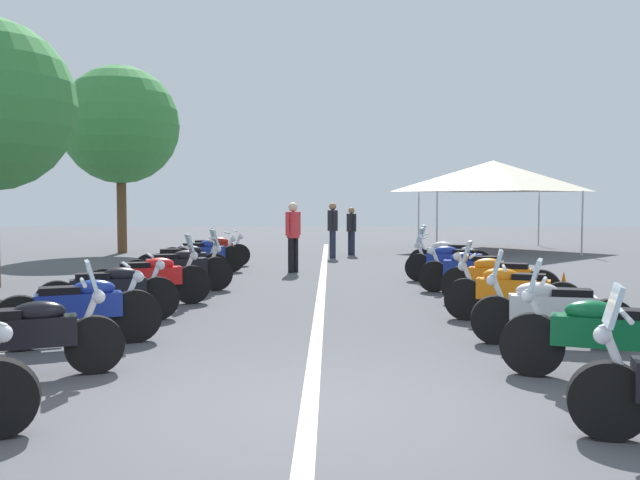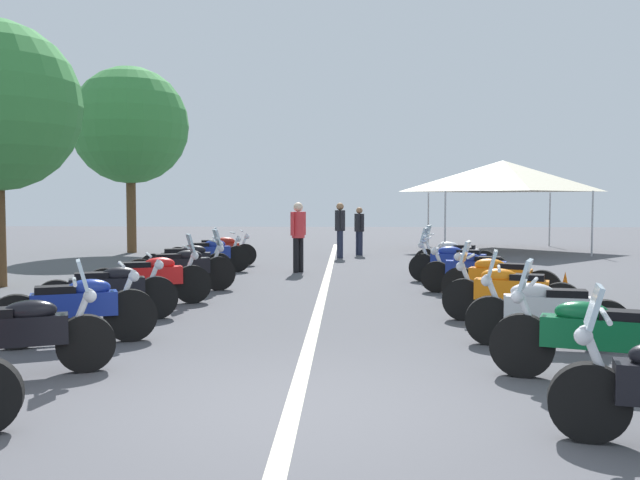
% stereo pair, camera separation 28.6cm
% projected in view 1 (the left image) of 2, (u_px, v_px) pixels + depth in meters
% --- Properties ---
extents(ground_plane, '(80.00, 80.00, 0.00)m').
position_uv_depth(ground_plane, '(309.00, 412.00, 5.97)').
color(ground_plane, '#4C4C51').
extents(lane_centre_stripe, '(30.54, 0.16, 0.01)m').
position_uv_depth(lane_centre_stripe, '(321.00, 298.00, 12.79)').
color(lane_centre_stripe, beige).
rests_on(lane_centre_stripe, ground_plane).
extents(motorcycle_left_row_1, '(0.99, 1.93, 1.19)m').
position_uv_depth(motorcycle_left_row_1, '(24.00, 335.00, 7.02)').
color(motorcycle_left_row_1, black).
rests_on(motorcycle_left_row_1, ground_plane).
extents(motorcycle_left_row_2, '(0.98, 1.92, 1.02)m').
position_uv_depth(motorcycle_left_row_2, '(80.00, 309.00, 8.61)').
color(motorcycle_left_row_2, black).
rests_on(motorcycle_left_row_2, ground_plane).
extents(motorcycle_left_row_3, '(0.96, 1.98, 1.01)m').
position_uv_depth(motorcycle_left_row_3, '(110.00, 292.00, 10.27)').
color(motorcycle_left_row_3, black).
rests_on(motorcycle_left_row_3, ground_plane).
extents(motorcycle_left_row_4, '(0.99, 2.04, 1.23)m').
position_uv_depth(motorcycle_left_row_4, '(150.00, 278.00, 11.88)').
color(motorcycle_left_row_4, black).
rests_on(motorcycle_left_row_4, ground_plane).
extents(motorcycle_left_row_5, '(1.03, 2.10, 1.23)m').
position_uv_depth(motorcycle_left_row_5, '(178.00, 268.00, 13.57)').
color(motorcycle_left_row_5, black).
rests_on(motorcycle_left_row_5, ground_plane).
extents(motorcycle_left_row_6, '(0.72, 2.04, 1.21)m').
position_uv_depth(motorcycle_left_row_6, '(183.00, 261.00, 15.30)').
color(motorcycle_left_row_6, black).
rests_on(motorcycle_left_row_6, ground_plane).
extents(motorcycle_left_row_7, '(0.91, 2.04, 1.01)m').
position_uv_depth(motorcycle_left_row_7, '(203.00, 254.00, 17.14)').
color(motorcycle_left_row_7, black).
rests_on(motorcycle_left_row_7, ground_plane).
extents(motorcycle_left_row_8, '(0.78, 2.02, 0.98)m').
position_uv_depth(motorcycle_left_row_8, '(213.00, 250.00, 18.82)').
color(motorcycle_left_row_8, black).
rests_on(motorcycle_left_row_8, ground_plane).
extents(motorcycle_right_row_1, '(0.98, 2.06, 1.22)m').
position_uv_depth(motorcycle_right_row_1, '(607.00, 336.00, 6.91)').
color(motorcycle_right_row_1, black).
rests_on(motorcycle_right_row_1, ground_plane).
extents(motorcycle_right_row_2, '(0.78, 1.96, 1.20)m').
position_uv_depth(motorcycle_right_row_2, '(549.00, 310.00, 8.61)').
color(motorcycle_right_row_2, black).
rests_on(motorcycle_right_row_2, ground_plane).
extents(motorcycle_right_row_3, '(0.90, 1.97, 1.21)m').
position_uv_depth(motorcycle_right_row_3, '(511.00, 291.00, 10.28)').
color(motorcycle_right_row_3, black).
rests_on(motorcycle_right_row_3, ground_plane).
extents(motorcycle_right_row_4, '(0.97, 1.92, 1.01)m').
position_uv_depth(motorcycle_right_row_4, '(498.00, 279.00, 11.84)').
color(motorcycle_right_row_4, black).
rests_on(motorcycle_right_row_4, ground_plane).
extents(motorcycle_right_row_5, '(0.83, 2.10, 0.99)m').
position_uv_depth(motorcycle_right_row_5, '(472.00, 270.00, 13.48)').
color(motorcycle_right_row_5, black).
rests_on(motorcycle_right_row_5, ground_plane).
extents(motorcycle_right_row_6, '(0.95, 2.11, 1.20)m').
position_uv_depth(motorcycle_right_row_6, '(453.00, 262.00, 15.20)').
color(motorcycle_right_row_6, black).
rests_on(motorcycle_right_row_6, ground_plane).
extents(motorcycle_right_row_7, '(0.97, 1.95, 1.19)m').
position_uv_depth(motorcycle_right_row_7, '(449.00, 255.00, 16.92)').
color(motorcycle_right_row_7, black).
rests_on(motorcycle_right_row_7, ground_plane).
extents(traffic_cone_0, '(0.36, 0.36, 0.61)m').
position_uv_depth(traffic_cone_0, '(563.00, 290.00, 11.76)').
color(traffic_cone_0, orange).
rests_on(traffic_cone_0, ground_plane).
extents(bystander_0, '(0.48, 0.32, 1.57)m').
position_uv_depth(bystander_0, '(351.00, 227.00, 22.65)').
color(bystander_0, '#1E2338').
rests_on(bystander_0, ground_plane).
extents(bystander_1, '(0.44, 0.36, 1.75)m').
position_uv_depth(bystander_1, '(293.00, 231.00, 17.27)').
color(bystander_1, black).
rests_on(bystander_1, ground_plane).
extents(bystander_2, '(0.51, 0.32, 1.72)m').
position_uv_depth(bystander_2, '(333.00, 226.00, 21.51)').
color(bystander_2, '#1E2338').
rests_on(bystander_2, ground_plane).
extents(roadside_tree_2, '(3.94, 3.94, 6.30)m').
position_uv_depth(roadside_tree_2, '(120.00, 125.00, 23.32)').
color(roadside_tree_2, brown).
rests_on(roadside_tree_2, ground_plane).
extents(event_tent, '(5.22, 5.22, 3.20)m').
position_uv_depth(event_tent, '(493.00, 176.00, 24.70)').
color(event_tent, beige).
rests_on(event_tent, ground_plane).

